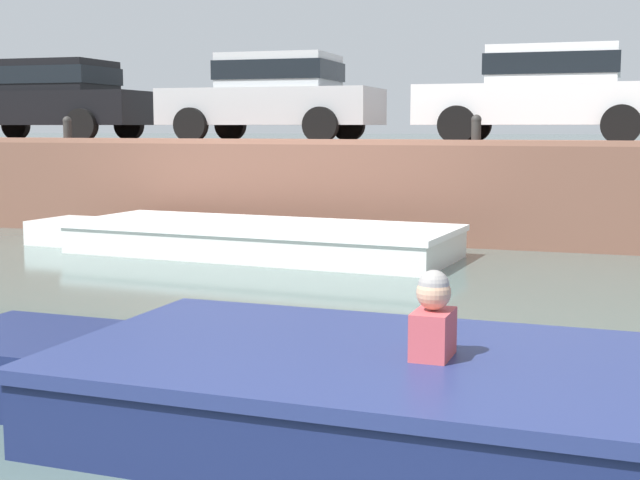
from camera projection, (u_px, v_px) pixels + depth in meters
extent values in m
plane|color=#4C605B|center=(468.00, 350.00, 7.04)|extent=(400.00, 400.00, 0.00)
cube|color=brown|center=(556.00, 186.00, 15.30)|extent=(60.00, 6.00, 1.48)
cube|color=#925F4C|center=(542.00, 143.00, 12.50)|extent=(60.00, 0.24, 0.08)
cube|color=white|center=(261.00, 242.00, 12.23)|extent=(5.40, 2.30, 0.36)
cube|color=white|center=(75.00, 231.00, 13.47)|extent=(1.13, 1.12, 0.36)
cube|color=white|center=(261.00, 226.00, 12.20)|extent=(5.47, 2.37, 0.08)
cube|color=brown|center=(287.00, 235.00, 12.06)|extent=(0.37, 1.73, 0.06)
cube|color=navy|center=(600.00, 427.00, 4.61)|extent=(5.96, 2.12, 0.42)
cube|color=navy|center=(32.00, 364.00, 5.82)|extent=(1.21, 1.12, 0.42)
cube|color=navy|center=(602.00, 380.00, 4.58)|extent=(6.02, 2.18, 0.08)
cube|color=#C64C51|center=(433.00, 350.00, 4.87)|extent=(0.21, 0.32, 0.44)
sphere|color=tan|center=(434.00, 293.00, 4.83)|extent=(0.19, 0.19, 0.19)
sphere|color=gray|center=(434.00, 285.00, 4.82)|extent=(0.17, 0.17, 0.17)
cube|color=black|center=(46.00, 109.00, 17.48)|extent=(4.36, 1.82, 0.64)
cube|color=black|center=(52.00, 76.00, 17.35)|extent=(2.20, 1.55, 0.60)
cube|color=black|center=(52.00, 76.00, 17.35)|extent=(2.29, 1.59, 0.33)
cylinder|color=black|center=(16.00, 125.00, 18.73)|extent=(0.61, 0.20, 0.60)
cylinder|color=black|center=(82.00, 125.00, 16.30)|extent=(0.61, 0.20, 0.60)
cylinder|color=black|center=(129.00, 125.00, 17.94)|extent=(0.61, 0.20, 0.60)
cube|color=#B7BABC|center=(272.00, 107.00, 15.94)|extent=(3.86, 1.85, 0.64)
cube|color=#B7BABC|center=(280.00, 72.00, 15.81)|extent=(1.95, 1.58, 0.60)
cube|color=black|center=(280.00, 72.00, 15.81)|extent=(2.03, 1.62, 0.33)
cylinder|color=black|center=(191.00, 125.00, 15.48)|extent=(0.61, 0.20, 0.60)
cylinder|color=black|center=(230.00, 125.00, 17.16)|extent=(0.61, 0.20, 0.60)
cylinder|color=black|center=(320.00, 125.00, 14.79)|extent=(0.61, 0.20, 0.60)
cylinder|color=black|center=(349.00, 125.00, 16.47)|extent=(0.61, 0.20, 0.60)
cube|color=white|center=(542.00, 105.00, 14.42)|extent=(3.97, 1.78, 0.64)
cube|color=white|center=(553.00, 66.00, 14.29)|extent=(1.99, 1.56, 0.60)
cube|color=black|center=(553.00, 66.00, 14.29)|extent=(2.07, 1.59, 0.33)
cylinder|color=black|center=(457.00, 125.00, 14.00)|extent=(0.60, 0.18, 0.60)
cylinder|color=black|center=(474.00, 125.00, 15.69)|extent=(0.60, 0.18, 0.60)
cylinder|color=black|center=(621.00, 125.00, 13.23)|extent=(0.60, 0.18, 0.60)
cylinder|color=black|center=(621.00, 125.00, 14.92)|extent=(0.60, 0.18, 0.60)
cylinder|color=#2D2B28|center=(68.00, 132.00, 15.14)|extent=(0.14, 0.14, 0.35)
sphere|color=#2D2B28|center=(67.00, 121.00, 15.12)|extent=(0.15, 0.15, 0.15)
cylinder|color=#2D2B28|center=(476.00, 133.00, 12.91)|extent=(0.14, 0.14, 0.35)
sphere|color=#2D2B28|center=(476.00, 120.00, 12.89)|extent=(0.15, 0.15, 0.15)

